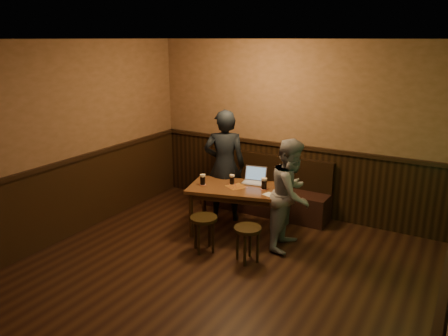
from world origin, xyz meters
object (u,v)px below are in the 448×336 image
pub_table (236,193)px  person_grey (291,194)px  bench (264,193)px  person_suit (225,166)px  stool_right (248,234)px  pint_right (264,184)px  pint_left (203,180)px  pint_mid (232,179)px  stool_left (204,224)px  laptop (254,179)px

pub_table → person_grey: size_ratio=0.98×
bench → person_suit: person_suit is taller
bench → stool_right: 1.78m
bench → person_grey: (0.86, -1.01, 0.46)m
person_grey → stool_right: bearing=153.3°
pint_right → person_grey: size_ratio=0.11×
stool_right → person_grey: 0.84m
bench → person_grey: bearing=-49.6°
pub_table → pint_left: size_ratio=9.43×
pint_left → person_suit: bearing=82.8°
pub_table → pint_mid: (-0.11, 0.06, 0.17)m
stool_left → person_grey: (0.95, 0.71, 0.37)m
person_suit → pint_mid: bearing=107.7°
pint_left → person_suit: 0.54m
person_suit → person_grey: 1.33m
pint_mid → pint_left: bearing=-147.4°
stool_right → pint_right: bearing=100.9°
pub_table → pint_mid: 0.21m
stool_left → laptop: laptop is taller
bench → pint_right: (0.39, -0.88, 0.50)m
stool_right → bench: bearing=108.0°
stool_right → pint_left: (-1.02, 0.53, 0.42)m
pint_right → pub_table: bearing=-164.7°
bench → person_suit: 0.95m
pub_table → person_suit: person_suit is taller
laptop → person_grey: (0.72, -0.33, -0.02)m
pub_table → pint_right: (0.39, 0.11, 0.18)m
stool_right → person_suit: size_ratio=0.27×
laptop → person_grey: 0.79m
pint_left → bench: bearing=67.8°
pint_left → pint_mid: bearing=32.6°
pint_left → stool_right: bearing=-27.4°
pint_right → person_suit: size_ratio=0.09×
person_suit → person_grey: size_ratio=1.15×
pint_right → stool_left: bearing=-120.2°
person_grey → laptop: bearing=63.2°
person_grey → pint_right: bearing=72.3°
stool_left → person_grey: 1.25m
pint_left → stool_left: bearing=-56.3°
bench → pint_mid: 1.05m
bench → laptop: (0.14, -0.68, 0.48)m
pub_table → person_suit: bearing=123.7°
pint_left → pint_mid: pint_left is taller
stool_right → person_suit: 1.51m
pint_left → person_suit: (0.07, 0.53, 0.08)m
pint_mid → stool_right: bearing=-49.3°
stool_left → stool_right: stool_left is taller
pub_table → stool_left: size_ratio=3.02×
bench → pint_left: bearing=-112.2°
bench → stool_left: bearing=-93.2°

